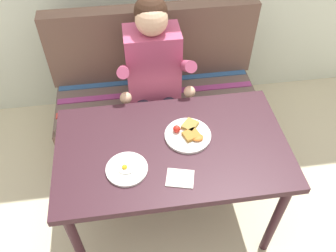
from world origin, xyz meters
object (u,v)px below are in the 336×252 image
couch (156,102)px  napkin (180,178)px  person (154,73)px  table (172,156)px  plate_eggs (127,169)px  plate_breakfast (188,134)px

couch → napkin: size_ratio=11.12×
couch → person: 0.45m
person → napkin: size_ratio=9.36×
table → plate_eggs: bearing=-153.4°
table → couch: couch is taller
couch → plate_eggs: couch is taller
person → plate_breakfast: person is taller
couch → person: person is taller
plate_eggs → table: bearing=26.6°
couch → napkin: couch is taller
couch → napkin: 1.05m
couch → plate_breakfast: bearing=-82.5°
plate_breakfast → plate_eggs: size_ratio=1.19×
table → couch: size_ratio=0.83×
person → plate_eggs: bearing=-106.9°
table → napkin: napkin is taller
plate_breakfast → napkin: 0.28m
couch → plate_breakfast: couch is taller
table → plate_breakfast: 0.14m
table → napkin: bearing=-88.0°
person → napkin: person is taller
plate_breakfast → person: bearing=102.4°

